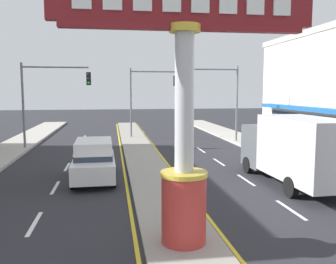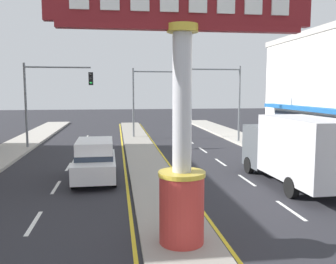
% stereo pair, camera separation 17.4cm
% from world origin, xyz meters
% --- Properties ---
extents(median_strip, '(2.20, 52.00, 0.14)m').
position_xyz_m(median_strip, '(0.00, 18.00, 0.07)').
color(median_strip, gray).
rests_on(median_strip, ground).
extents(sidewalk_right, '(2.79, 60.00, 0.18)m').
position_xyz_m(sidewalk_right, '(9.09, 16.00, 0.09)').
color(sidewalk_right, '#ADA89E').
rests_on(sidewalk_right, ground).
extents(lane_markings, '(8.94, 52.00, 0.01)m').
position_xyz_m(lane_markings, '(-0.00, 16.65, 0.00)').
color(lane_markings, silver).
rests_on(lane_markings, ground).
extents(district_sign, '(6.84, 1.27, 7.12)m').
position_xyz_m(district_sign, '(0.00, 6.74, 3.78)').
color(district_sign, '#B7332D').
rests_on(district_sign, median_strip).
extents(traffic_light_left_side, '(4.86, 0.46, 6.20)m').
position_xyz_m(traffic_light_left_side, '(-6.33, 24.49, 4.25)').
color(traffic_light_left_side, slate).
rests_on(traffic_light_left_side, ground).
extents(traffic_light_right_side, '(4.86, 0.46, 6.20)m').
position_xyz_m(traffic_light_right_side, '(6.33, 25.44, 4.25)').
color(traffic_light_right_side, slate).
rests_on(traffic_light_right_side, ground).
extents(traffic_light_median_far, '(4.20, 0.46, 6.20)m').
position_xyz_m(traffic_light_median_far, '(1.31, 29.66, 4.19)').
color(traffic_light_median_far, slate).
rests_on(traffic_light_median_far, ground).
extents(box_truck_near_right_lane, '(2.39, 6.96, 3.12)m').
position_xyz_m(box_truck_near_right_lane, '(6.09, 12.24, 1.69)').
color(box_truck_near_right_lane, '#4C5156').
rests_on(box_truck_near_right_lane, ground).
extents(suv_near_left_lane, '(2.03, 4.64, 1.90)m').
position_xyz_m(suv_near_left_lane, '(-2.75, 14.74, 0.98)').
color(suv_near_left_lane, white).
rests_on(suv_near_left_lane, ground).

